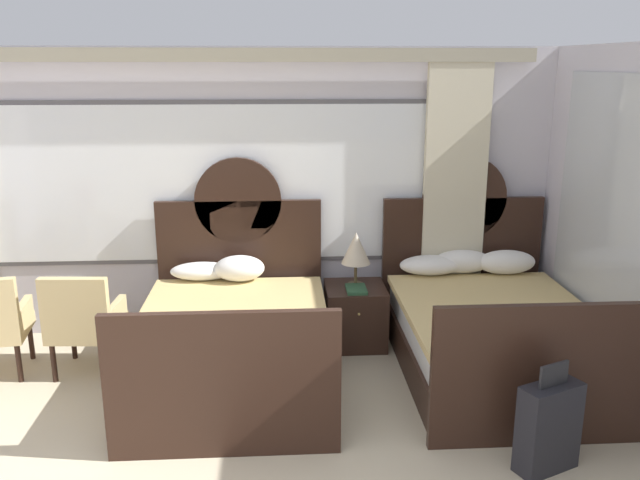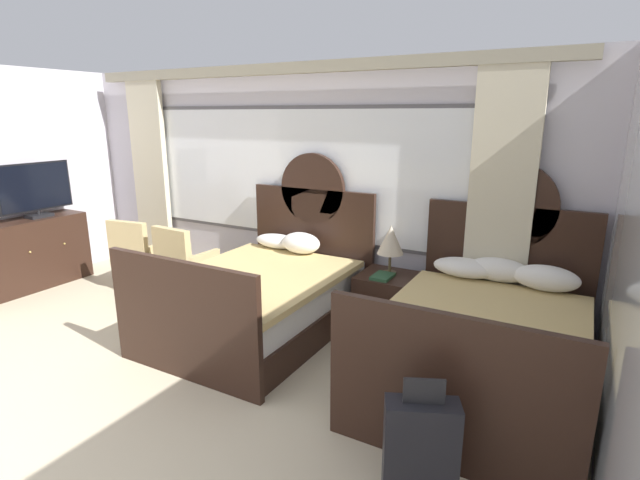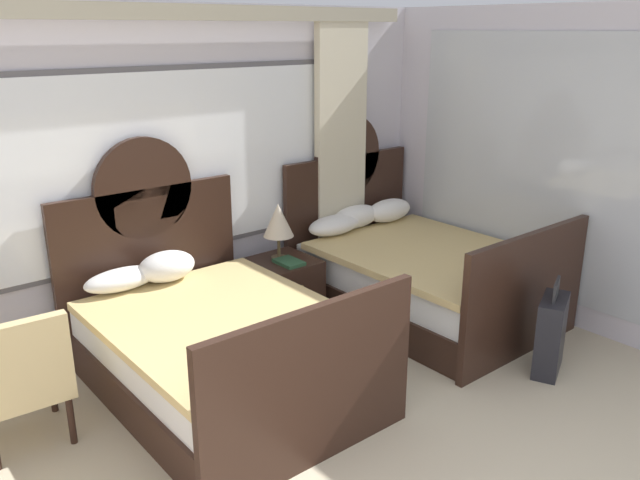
{
  "view_description": "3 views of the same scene",
  "coord_description": "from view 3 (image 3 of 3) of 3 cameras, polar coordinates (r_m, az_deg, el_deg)",
  "views": [
    {
      "loc": [
        0.66,
        -2.17,
        2.55
      ],
      "look_at": [
        0.99,
        3.04,
        1.14
      ],
      "focal_mm": 36.77,
      "sensor_mm": 36.0,
      "label": 1
    },
    {
      "loc": [
        2.99,
        -0.85,
        2.14
      ],
      "look_at": [
        1.03,
        2.67,
        1.07
      ],
      "focal_mm": 26.93,
      "sensor_mm": 36.0,
      "label": 2
    },
    {
      "loc": [
        -1.8,
        -0.83,
        2.51
      ],
      "look_at": [
        1.27,
        2.88,
        0.92
      ],
      "focal_mm": 36.29,
      "sensor_mm": 36.0,
      "label": 3
    }
  ],
  "objects": [
    {
      "name": "bed_near_window",
      "position": [
        4.73,
        -9.17,
        -9.0
      ],
      "size": [
        1.55,
        2.17,
        1.72
      ],
      "color": "black",
      "rests_on": "ground_plane"
    },
    {
      "name": "suitcase_on_floor",
      "position": [
        5.23,
        19.67,
        -7.86
      ],
      "size": [
        0.45,
        0.33,
        0.74
      ],
      "color": "black",
      "rests_on": "ground_plane"
    },
    {
      "name": "bed_near_mirror",
      "position": [
        5.99,
        8.66,
        -2.88
      ],
      "size": [
        1.55,
        2.17,
        1.72
      ],
      "color": "black",
      "rests_on": "ground_plane"
    },
    {
      "name": "armchair_by_window_left",
      "position": [
        4.42,
        -24.89,
        -10.77
      ],
      "size": [
        0.58,
        0.58,
        0.9
      ],
      "color": "tan",
      "rests_on": "ground_plane"
    },
    {
      "name": "wall_back_window",
      "position": [
        5.21,
        -18.53,
        5.1
      ],
      "size": [
        6.48,
        0.22,
        2.7
      ],
      "color": "silver",
      "rests_on": "ground_plane"
    },
    {
      "name": "wall_right_mirror",
      "position": [
        5.78,
        23.56,
        5.15
      ],
      "size": [
        0.08,
        4.53,
        2.7
      ],
      "color": "silver",
      "rests_on": "ground_plane"
    },
    {
      "name": "book_on_nightstand",
      "position": [
        5.6,
        -2.75,
        -1.96
      ],
      "size": [
        0.18,
        0.26,
        0.03
      ],
      "color": "#285133",
      "rests_on": "nightstand_between_beds"
    },
    {
      "name": "table_lamp_on_nightstand",
      "position": [
        5.62,
        -3.69,
        1.7
      ],
      "size": [
        0.27,
        0.27,
        0.5
      ],
      "color": "brown",
      "rests_on": "nightstand_between_beds"
    },
    {
      "name": "nightstand_between_beds",
      "position": [
        5.79,
        -3.31,
        -4.41
      ],
      "size": [
        0.55,
        0.57,
        0.56
      ],
      "color": "black",
      "rests_on": "ground_plane"
    }
  ]
}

